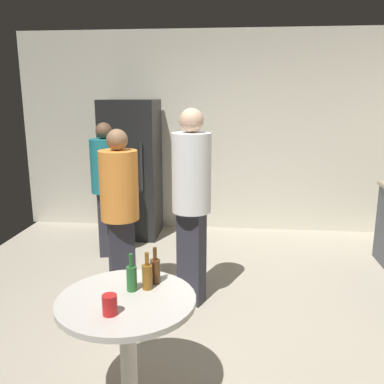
{
  "coord_description": "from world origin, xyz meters",
  "views": [
    {
      "loc": [
        0.32,
        -3.1,
        1.87
      ],
      "look_at": [
        -0.04,
        0.42,
        1.03
      ],
      "focal_mm": 38.91,
      "sensor_mm": 36.0,
      "label": 1
    }
  ],
  "objects": [
    {
      "name": "plastic_cup_red",
      "position": [
        -0.31,
        -1.17,
        0.79
      ],
      "size": [
        0.08,
        0.08,
        0.11
      ],
      "primitive_type": "cylinder",
      "color": "red",
      "rests_on": "foreground_table"
    },
    {
      "name": "beer_bottle_brown",
      "position": [
        -0.14,
        -0.77,
        0.82
      ],
      "size": [
        0.06,
        0.06,
        0.23
      ],
      "color": "#593314",
      "rests_on": "foreground_table"
    },
    {
      "name": "person_in_white_shirt",
      "position": [
        -0.04,
        0.39,
        1.03
      ],
      "size": [
        0.44,
        0.44,
        1.76
      ],
      "rotation": [
        0.0,
        0.0,
        -1.92
      ],
      "color": "#2D2D38",
      "rests_on": "ground_plane"
    },
    {
      "name": "person_in_teal_shirt",
      "position": [
        -1.13,
        1.43,
        0.91
      ],
      "size": [
        0.42,
        0.42,
        1.56
      ],
      "rotation": [
        0.0,
        0.0,
        -1.31
      ],
      "color": "#2D2D38",
      "rests_on": "ground_plane"
    },
    {
      "name": "beer_bottle_green",
      "position": [
        -0.26,
        -0.89,
        0.82
      ],
      "size": [
        0.06,
        0.06,
        0.23
      ],
      "color": "#26662D",
      "rests_on": "foreground_table"
    },
    {
      "name": "wall_back",
      "position": [
        0.0,
        2.63,
        1.35
      ],
      "size": [
        5.32,
        0.06,
        2.7
      ],
      "primitive_type": "cube",
      "color": "beige",
      "rests_on": "ground_plane"
    },
    {
      "name": "ground_plane",
      "position": [
        0.0,
        0.0,
        -0.05
      ],
      "size": [
        5.2,
        5.2,
        0.1
      ],
      "primitive_type": "cube",
      "color": "#B2A893"
    },
    {
      "name": "beer_bottle_amber",
      "position": [
        -0.18,
        -0.86,
        0.82
      ],
      "size": [
        0.06,
        0.06,
        0.23
      ],
      "color": "#8C5919",
      "rests_on": "foreground_table"
    },
    {
      "name": "refrigerator",
      "position": [
        -1.02,
        2.2,
        0.9
      ],
      "size": [
        0.7,
        0.68,
        1.8
      ],
      "color": "black",
      "rests_on": "ground_plane"
    },
    {
      "name": "foreground_table",
      "position": [
        -0.27,
        -0.98,
        0.63
      ],
      "size": [
        0.8,
        0.8,
        0.73
      ],
      "color": "beige",
      "rests_on": "ground_plane"
    },
    {
      "name": "person_in_orange_shirt",
      "position": [
        -0.68,
        0.38,
        0.92
      ],
      "size": [
        0.45,
        0.45,
        1.58
      ],
      "rotation": [
        0.0,
        0.0,
        -1.13
      ],
      "color": "#2D2D38",
      "rests_on": "ground_plane"
    }
  ]
}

